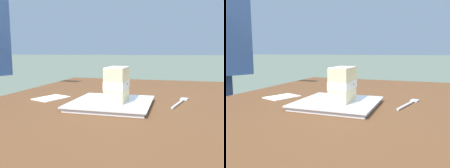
# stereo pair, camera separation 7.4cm
# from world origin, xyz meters

# --- Properties ---
(patio_table) EXTENTS (1.50, 0.96, 0.78)m
(patio_table) POSITION_xyz_m (0.00, 0.00, 0.68)
(patio_table) COLOR brown
(patio_table) RESTS_ON ground
(dessert_plate) EXTENTS (0.25, 0.25, 0.02)m
(dessert_plate) POSITION_xyz_m (0.00, 0.02, 0.79)
(dessert_plate) COLOR white
(dessert_plate) RESTS_ON patio_table
(cake_slice) EXTENTS (0.11, 0.07, 0.11)m
(cake_slice) POSITION_xyz_m (-0.00, 0.00, 0.85)
(cake_slice) COLOR beige
(cake_slice) RESTS_ON dessert_plate
(dessert_fork) EXTENTS (0.17, 0.06, 0.01)m
(dessert_fork) POSITION_xyz_m (0.10, -0.20, 0.78)
(dessert_fork) COLOR silver
(dessert_fork) RESTS_ON patio_table
(paper_napkin) EXTENTS (0.14, 0.12, 0.00)m
(paper_napkin) POSITION_xyz_m (0.06, 0.27, 0.78)
(paper_napkin) COLOR white
(paper_napkin) RESTS_ON patio_table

